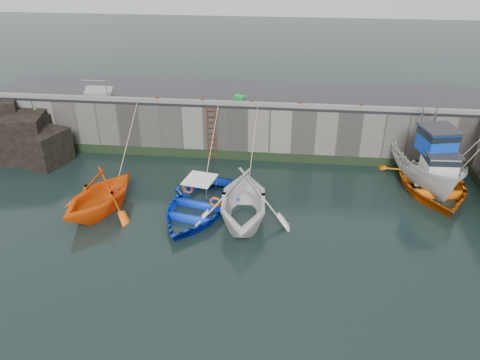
# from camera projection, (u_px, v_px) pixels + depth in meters

# --- Properties ---
(ground) EXTENTS (120.00, 120.00, 0.00)m
(ground) POSITION_uv_depth(u_px,v_px,m) (222.00, 273.00, 17.76)
(ground) COLOR black
(ground) RESTS_ON ground
(quay_back) EXTENTS (30.00, 5.00, 3.00)m
(quay_back) POSITION_uv_depth(u_px,v_px,m) (251.00, 119.00, 28.00)
(quay_back) COLOR slate
(quay_back) RESTS_ON ground
(road_back) EXTENTS (30.00, 5.00, 0.16)m
(road_back) POSITION_uv_depth(u_px,v_px,m) (252.00, 94.00, 27.25)
(road_back) COLOR black
(road_back) RESTS_ON quay_back
(kerb_back) EXTENTS (30.00, 0.30, 0.20)m
(kerb_back) POSITION_uv_depth(u_px,v_px,m) (248.00, 104.00, 25.11)
(kerb_back) COLOR slate
(kerb_back) RESTS_ON road_back
(algae_back) EXTENTS (30.00, 0.08, 0.50)m
(algae_back) POSITION_uv_depth(u_px,v_px,m) (247.00, 156.00, 26.36)
(algae_back) COLOR black
(algae_back) RESTS_ON ground
(rock_outcrop) EXTENTS (5.85, 4.24, 3.41)m
(rock_outcrop) POSITION_uv_depth(u_px,v_px,m) (19.00, 135.00, 26.41)
(rock_outcrop) COLOR black
(rock_outcrop) RESTS_ON ground
(ladder) EXTENTS (0.51, 0.08, 3.20)m
(ladder) POSITION_uv_depth(u_px,v_px,m) (211.00, 133.00, 25.89)
(ladder) COLOR #3F1E0F
(ladder) RESTS_ON ground
(boat_near_white) EXTENTS (5.19, 5.58, 2.40)m
(boat_near_white) POSITION_uv_depth(u_px,v_px,m) (102.00, 211.00, 21.69)
(boat_near_white) COLOR #FF5D0D
(boat_near_white) RESTS_ON ground
(boat_near_white_rope) EXTENTS (0.04, 4.52, 3.10)m
(boat_near_white_rope) POSITION_uv_depth(u_px,v_px,m) (131.00, 169.00, 25.50)
(boat_near_white_rope) COLOR tan
(boat_near_white_rope) RESTS_ON ground
(boat_near_blue) EXTENTS (5.01, 6.26, 1.16)m
(boat_near_blue) POSITION_uv_depth(u_px,v_px,m) (197.00, 212.00, 21.62)
(boat_near_blue) COLOR #0D34CE
(boat_near_blue) RESTS_ON ground
(boat_near_blue_rope) EXTENTS (0.04, 4.19, 3.10)m
(boat_near_blue_rope) POSITION_uv_depth(u_px,v_px,m) (212.00, 171.00, 25.25)
(boat_near_blue_rope) COLOR tan
(boat_near_blue_rope) RESTS_ON ground
(boat_near_blacktrim) EXTENTS (4.84, 5.51, 2.76)m
(boat_near_blacktrim) POSITION_uv_depth(u_px,v_px,m) (243.00, 220.00, 20.97)
(boat_near_blacktrim) COLOR white
(boat_near_blacktrim) RESTS_ON ground
(boat_near_blacktrim_rope) EXTENTS (0.04, 4.59, 3.10)m
(boat_near_blacktrim_rope) POSITION_uv_depth(u_px,v_px,m) (252.00, 175.00, 24.82)
(boat_near_blacktrim_rope) COLOR tan
(boat_near_blacktrim_rope) RESTS_ON ground
(boat_far_white) EXTENTS (3.64, 6.41, 5.34)m
(boat_far_white) POSITION_uv_depth(u_px,v_px,m) (426.00, 165.00, 23.62)
(boat_far_white) COLOR silver
(boat_far_white) RESTS_ON ground
(boat_far_orange) EXTENTS (4.94, 6.72, 4.35)m
(boat_far_orange) POSITION_uv_depth(u_px,v_px,m) (431.00, 180.00, 23.45)
(boat_far_orange) COLOR orange
(boat_far_orange) RESTS_ON ground
(fish_crate) EXTENTS (0.68, 0.60, 0.32)m
(fish_crate) POSITION_uv_depth(u_px,v_px,m) (240.00, 98.00, 25.72)
(fish_crate) COLOR #198A31
(fish_crate) RESTS_ON road_back
(railing) EXTENTS (1.60, 1.05, 1.00)m
(railing) POSITION_uv_depth(u_px,v_px,m) (99.00, 90.00, 26.88)
(railing) COLOR #A5A8AD
(railing) RESTS_ON road_back
(bollard_a) EXTENTS (0.18, 0.18, 0.28)m
(bollard_a) POSITION_uv_depth(u_px,v_px,m) (158.00, 99.00, 25.67)
(bollard_a) COLOR #3F1E0F
(bollard_a) RESTS_ON road_back
(bollard_b) EXTENTS (0.18, 0.18, 0.28)m
(bollard_b) POSITION_uv_depth(u_px,v_px,m) (202.00, 101.00, 25.42)
(bollard_b) COLOR #3F1E0F
(bollard_b) RESTS_ON road_back
(bollard_c) EXTENTS (0.18, 0.18, 0.28)m
(bollard_c) POSITION_uv_depth(u_px,v_px,m) (252.00, 103.00, 25.16)
(bollard_c) COLOR #3F1E0F
(bollard_c) RESTS_ON road_back
(bollard_d) EXTENTS (0.18, 0.18, 0.28)m
(bollard_d) POSITION_uv_depth(u_px,v_px,m) (300.00, 104.00, 24.91)
(bollard_d) COLOR #3F1E0F
(bollard_d) RESTS_ON road_back
(bollard_e) EXTENTS (0.18, 0.18, 0.28)m
(bollard_e) POSITION_uv_depth(u_px,v_px,m) (361.00, 107.00, 24.59)
(bollard_e) COLOR #3F1E0F
(bollard_e) RESTS_ON road_back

